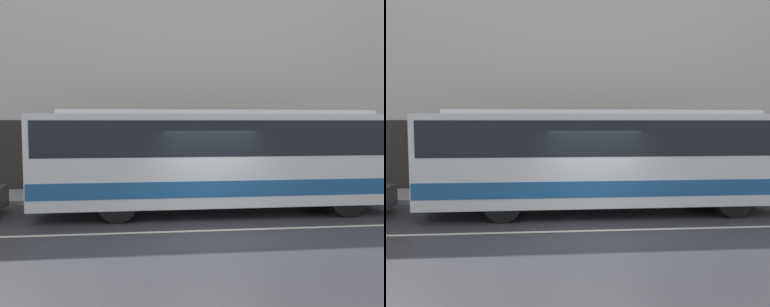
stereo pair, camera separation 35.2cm
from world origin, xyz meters
The scene contains 6 objects.
ground_plane centered at (0.00, 0.00, 0.00)m, with size 60.00×60.00×0.00m, color #333338.
sidewalk centered at (0.00, 5.29, 0.07)m, with size 60.00×2.58×0.14m.
building_facade centered at (0.00, 6.73, 5.69)m, with size 60.00×0.35×11.78m.
lane_stripe centered at (0.00, 0.00, 0.00)m, with size 54.00×0.14×0.01m.
transit_bus centered at (0.36, 2.25, 1.74)m, with size 10.57×2.62×3.08m.
pedestrian_waiting centered at (-3.26, 4.90, 0.87)m, with size 0.36×0.36×1.58m.
Camera 2 is at (-1.55, -10.51, 2.76)m, focal length 40.00 mm.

